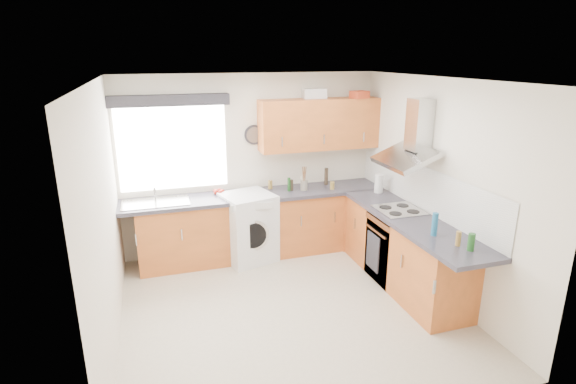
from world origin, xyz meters
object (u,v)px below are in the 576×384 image
object	(u,v)px
extractor_hood	(412,140)
oven	(396,247)
washing_machine	(248,227)
upper_cabinets	(319,124)

from	to	relation	value
extractor_hood	oven	bearing A→B (deg)	180.00
washing_machine	upper_cabinets	bearing A→B (deg)	-3.52
extractor_hood	washing_machine	distance (m)	2.44
extractor_hood	washing_machine	world-z (taller)	extractor_hood
washing_machine	oven	bearing A→B (deg)	-48.77
upper_cabinets	washing_machine	bearing A→B (deg)	-168.44
extractor_hood	washing_machine	xyz separation A→B (m)	(-1.75, 1.10, -1.30)
upper_cabinets	washing_machine	size ratio (longest dim) A/B	1.81
oven	extractor_hood	bearing A→B (deg)	-0.00
upper_cabinets	washing_machine	xyz separation A→B (m)	(-1.10, -0.23, -1.33)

